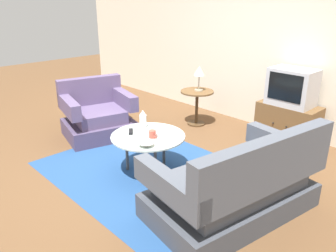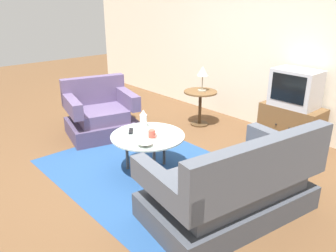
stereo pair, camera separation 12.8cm
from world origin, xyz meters
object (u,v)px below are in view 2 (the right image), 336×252
table_lamp (203,72)px  mug (152,134)px  tv_stand (291,124)px  television (296,88)px  armchair (100,115)px  bowl (145,144)px  couch (233,188)px  coffee_table (148,138)px  side_table (200,100)px  tv_remote_dark (131,131)px  vase (143,119)px

table_lamp → mug: 1.88m
tv_stand → television: size_ratio=1.38×
armchair → bowl: 1.72m
couch → coffee_table: size_ratio=2.00×
side_table → mug: bearing=-64.5°
armchair → tv_stand: armchair is taller
tv_stand → armchair: bearing=-138.0°
tv_remote_dark → side_table: bearing=-35.4°
couch → coffee_table: bearing=101.7°
couch → bowl: 1.05m
coffee_table → side_table: size_ratio=1.52×
bowl → table_lamp: bearing=115.9°
side_table → tv_stand: size_ratio=0.68×
coffee_table → tv_remote_dark: tv_remote_dark is taller
table_lamp → vase: table_lamp is taller
television → mug: size_ratio=4.73×
tv_stand → table_lamp: size_ratio=2.11×
couch → armchair: bearing=95.7°
table_lamp → bowl: 2.13m
vase → mug: (0.33, -0.13, -0.06)m
armchair → table_lamp: table_lamp is taller
table_lamp → mug: size_ratio=3.10×
vase → television: bearing=65.3°
armchair → bowl: bearing=89.9°
vase → tv_remote_dark: bearing=-83.1°
couch → coffee_table: 1.23m
side_table → tv_stand: (1.36, 0.46, -0.14)m
side_table → tv_remote_dark: side_table is taller
vase → bowl: 0.58m
vase → armchair: bearing=175.8°
armchair → couch: couch is taller
bowl → couch: bearing=15.3°
side_table → bowl: (0.92, -1.86, 0.09)m
armchair → mug: armchair is taller
table_lamp → bowl: bearing=-64.1°
coffee_table → mug: 0.12m
table_lamp → bowl: (0.91, -1.88, -0.37)m
side_table → bowl: bearing=-63.6°
armchair → television: 2.86m
table_lamp → bowl: table_lamp is taller
television → tv_remote_dark: size_ratio=3.84×
mug → armchair: bearing=171.8°
armchair → mug: 1.55m
television → mug: 2.19m
coffee_table → tv_remote_dark: (-0.21, -0.09, 0.05)m
tv_stand → tv_remote_dark: (-0.88, -2.19, 0.21)m
television → side_table: bearing=-162.0°
coffee_table → television: size_ratio=1.43×
television → bowl: 2.36m
coffee_table → table_lamp: bearing=112.5°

